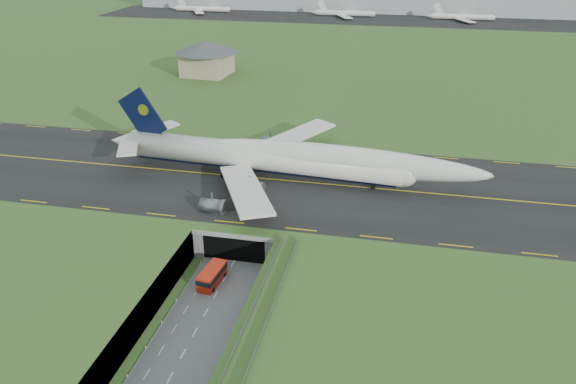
# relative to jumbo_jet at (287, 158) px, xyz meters

# --- Properties ---
(ground) EXTENTS (900.00, 900.00, 0.00)m
(ground) POSITION_rel_jumbo_jet_xyz_m (-4.55, -33.85, -11.10)
(ground) COLOR #406227
(ground) RESTS_ON ground
(airfield_deck) EXTENTS (800.00, 800.00, 6.00)m
(airfield_deck) POSITION_rel_jumbo_jet_xyz_m (-4.55, -33.85, -8.10)
(airfield_deck) COLOR gray
(airfield_deck) RESTS_ON ground
(trench_road) EXTENTS (12.00, 75.00, 0.20)m
(trench_road) POSITION_rel_jumbo_jet_xyz_m (-4.55, -41.35, -11.00)
(trench_road) COLOR slate
(trench_road) RESTS_ON ground
(taxiway) EXTENTS (800.00, 44.00, 0.18)m
(taxiway) POSITION_rel_jumbo_jet_xyz_m (-4.55, -0.85, -5.01)
(taxiway) COLOR black
(taxiway) RESTS_ON airfield_deck
(tunnel_portal) EXTENTS (17.00, 22.30, 6.00)m
(tunnel_portal) POSITION_rel_jumbo_jet_xyz_m (-4.55, -17.14, -7.76)
(tunnel_portal) COLOR gray
(tunnel_portal) RESTS_ON ground
(guideway) EXTENTS (3.00, 53.00, 7.05)m
(guideway) POSITION_rel_jumbo_jet_xyz_m (6.45, -52.96, -5.77)
(guideway) COLOR #A8A8A3
(guideway) RESTS_ON ground
(jumbo_jet) EXTENTS (87.34, 57.28, 19.00)m
(jumbo_jet) POSITION_rel_jumbo_jet_xyz_m (0.00, 0.00, 0.00)
(jumbo_jet) COLOR white
(jumbo_jet) RESTS_ON ground
(shuttle_tram) EXTENTS (3.52, 7.55, 2.98)m
(shuttle_tram) POSITION_rel_jumbo_jet_xyz_m (-6.25, -33.59, -9.45)
(shuttle_tram) COLOR red
(shuttle_tram) RESTS_ON ground
(service_building) EXTENTS (24.97, 24.97, 12.58)m
(service_building) POSITION_rel_jumbo_jet_xyz_m (-49.23, 87.03, 2.35)
(service_building) COLOR tan
(service_building) RESTS_ON ground
(distant_hills) EXTENTS (700.00, 91.00, 60.00)m
(distant_hills) POSITION_rel_jumbo_jet_xyz_m (59.83, 396.15, -15.10)
(distant_hills) COLOR slate
(distant_hills) RESTS_ON ground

